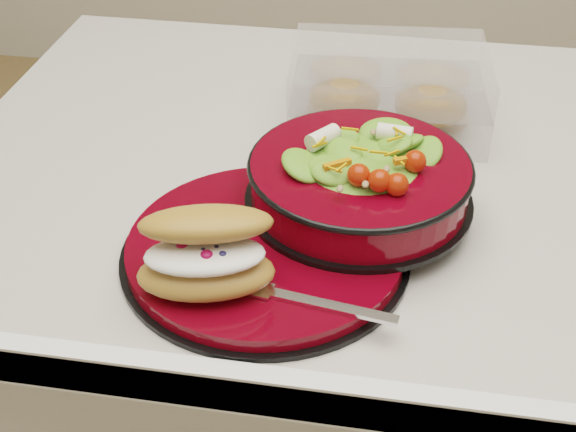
% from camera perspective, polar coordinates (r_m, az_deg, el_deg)
% --- Properties ---
extents(island_counter, '(1.24, 0.74, 0.90)m').
position_cam_1_polar(island_counter, '(1.26, 9.83, -13.91)').
color(island_counter, silver).
rests_on(island_counter, ground).
extents(dinner_plate, '(0.29, 0.29, 0.02)m').
position_cam_1_polar(dinner_plate, '(0.81, -1.59, -2.43)').
color(dinner_plate, black).
rests_on(dinner_plate, island_counter).
extents(salad_bowl, '(0.24, 0.24, 0.10)m').
position_cam_1_polar(salad_bowl, '(0.84, 5.13, 3.08)').
color(salad_bowl, black).
rests_on(salad_bowl, dinner_plate).
extents(croissant, '(0.14, 0.11, 0.08)m').
position_cam_1_polar(croissant, '(0.73, -5.81, -2.63)').
color(croissant, '#B77438').
rests_on(croissant, dinner_plate).
extents(fork, '(0.16, 0.04, 0.00)m').
position_cam_1_polar(fork, '(0.73, 1.40, -6.05)').
color(fork, silver).
rests_on(fork, dinner_plate).
extents(pastry_box, '(0.25, 0.19, 0.09)m').
position_cam_1_polar(pastry_box, '(1.03, 7.13, 8.81)').
color(pastry_box, white).
rests_on(pastry_box, island_counter).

